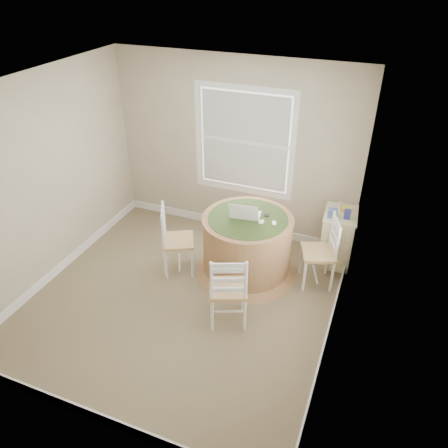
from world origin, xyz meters
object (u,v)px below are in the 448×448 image
at_px(round_table, 247,243).
at_px(chair_near, 228,288).
at_px(chair_right, 318,252).
at_px(chair_left, 178,240).
at_px(corner_chest, 337,237).
at_px(laptop, 245,214).

height_order(round_table, chair_near, chair_near).
height_order(round_table, chair_right, chair_right).
relative_size(chair_left, chair_near, 1.00).
relative_size(chair_near, corner_chest, 1.24).
bearing_deg(corner_chest, chair_right, -109.59).
bearing_deg(laptop, corner_chest, -156.68).
bearing_deg(laptop, round_table, 145.34).
relative_size(chair_near, laptop, 2.35).
relative_size(laptop, corner_chest, 0.53).
xyz_separation_m(chair_near, laptop, (-0.15, 0.97, 0.40)).
bearing_deg(chair_right, round_table, -102.80).
xyz_separation_m(chair_left, laptop, (0.81, 0.33, 0.40)).
xyz_separation_m(chair_right, corner_chest, (0.15, 0.57, -0.09)).
height_order(chair_right, laptop, laptop).
distance_m(chair_near, corner_chest, 1.90).
bearing_deg(laptop, chair_left, 14.34).
height_order(chair_near, corner_chest, chair_near).
xyz_separation_m(chair_left, chair_right, (1.76, 0.42, 0.00)).
bearing_deg(round_table, corner_chest, 15.71).
distance_m(laptop, corner_chest, 1.38).
height_order(chair_left, corner_chest, chair_left).
xyz_separation_m(round_table, laptop, (-0.05, 0.02, 0.42)).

